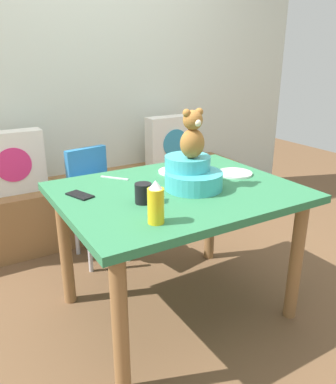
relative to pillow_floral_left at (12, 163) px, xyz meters
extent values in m
plane|color=brown|center=(0.62, -1.20, -0.68)|extent=(8.00, 8.00, 0.00)
cube|color=silver|center=(0.62, 0.29, 0.62)|extent=(4.40, 0.10, 2.60)
cube|color=olive|center=(0.62, 0.02, -0.45)|extent=(2.60, 0.44, 0.46)
cube|color=white|center=(0.00, 0.00, 0.00)|extent=(0.44, 0.14, 0.44)
cylinder|color=#E02D72|center=(0.00, -0.07, 0.00)|extent=(0.24, 0.01, 0.24)
cube|color=white|center=(1.31, 0.00, 0.00)|extent=(0.44, 0.14, 0.44)
cylinder|color=teal|center=(1.31, -0.07, 0.00)|extent=(0.24, 0.01, 0.24)
cube|color=gray|center=(0.59, 0.02, -0.19)|extent=(0.20, 0.14, 0.06)
cube|color=#2D7247|center=(0.62, -1.20, 0.04)|extent=(1.21, 0.95, 0.04)
cylinder|color=olive|center=(0.11, -1.59, -0.33)|extent=(0.07, 0.07, 0.70)
cylinder|color=olive|center=(1.14, -1.59, -0.33)|extent=(0.07, 0.07, 0.70)
cylinder|color=olive|center=(0.11, -0.82, -0.33)|extent=(0.07, 0.07, 0.70)
cylinder|color=olive|center=(1.14, -0.82, -0.33)|extent=(0.07, 0.07, 0.70)
cylinder|color=#2672B2|center=(0.47, -0.43, -0.17)|extent=(0.34, 0.34, 0.10)
cube|color=#2672B2|center=(0.44, -0.29, -0.01)|extent=(0.30, 0.11, 0.24)
cube|color=white|center=(0.51, -0.61, -0.10)|extent=(0.33, 0.25, 0.02)
cylinder|color=silver|center=(0.33, -0.57, -0.45)|extent=(0.03, 0.03, 0.46)
cylinder|color=silver|center=(0.61, -0.57, -0.45)|extent=(0.03, 0.03, 0.46)
cylinder|color=silver|center=(0.33, -0.29, -0.45)|extent=(0.03, 0.03, 0.46)
cylinder|color=silver|center=(0.61, -0.29, -0.45)|extent=(0.03, 0.03, 0.46)
cylinder|color=#3EACB4|center=(0.69, -1.24, 0.10)|extent=(0.30, 0.30, 0.09)
cylinder|color=#3EACB4|center=(0.69, -1.18, 0.18)|extent=(0.24, 0.24, 0.07)
ellipsoid|color=#9D662D|center=(0.69, -1.22, 0.29)|extent=(0.13, 0.11, 0.15)
sphere|color=#9D662D|center=(0.69, -1.22, 0.41)|extent=(0.10, 0.10, 0.10)
sphere|color=beige|center=(0.69, -1.27, 0.40)|extent=(0.04, 0.04, 0.04)
sphere|color=#9D662D|center=(0.66, -1.22, 0.45)|extent=(0.04, 0.04, 0.04)
sphere|color=#9D662D|center=(0.73, -1.22, 0.45)|extent=(0.04, 0.04, 0.04)
cylinder|color=gold|center=(0.32, -1.52, 0.13)|extent=(0.07, 0.07, 0.15)
cone|color=white|center=(0.32, -1.52, 0.23)|extent=(0.06, 0.06, 0.03)
cylinder|color=black|center=(0.38, -1.29, 0.11)|extent=(0.08, 0.08, 0.09)
torus|color=black|center=(0.43, -1.29, 0.11)|extent=(0.06, 0.01, 0.06)
cylinder|color=white|center=(1.04, -1.16, 0.07)|extent=(0.20, 0.20, 0.01)
cylinder|color=white|center=(0.76, -0.95, 0.07)|extent=(0.20, 0.20, 0.01)
cube|color=black|center=(0.15, -1.05, 0.06)|extent=(0.12, 0.16, 0.01)
cube|color=silver|center=(0.41, -0.88, 0.06)|extent=(0.12, 0.14, 0.01)
camera|label=1|loc=(-0.38, -2.79, 0.72)|focal=35.73mm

